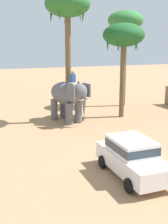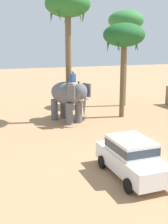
{
  "view_description": "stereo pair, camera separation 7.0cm",
  "coord_description": "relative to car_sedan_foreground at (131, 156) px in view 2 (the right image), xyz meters",
  "views": [
    {
      "loc": [
        -7.1,
        -10.75,
        5.72
      ],
      "look_at": [
        -0.44,
        5.5,
        1.6
      ],
      "focal_mm": 46.43,
      "sensor_mm": 36.0,
      "label": 1
    },
    {
      "loc": [
        -7.03,
        -10.77,
        5.72
      ],
      "look_at": [
        -0.44,
        5.5,
        1.6
      ],
      "focal_mm": 46.43,
      "sensor_mm": 36.0,
      "label": 2
    }
  ],
  "objects": [
    {
      "name": "ground_plane",
      "position": [
        0.63,
        0.51,
        -0.93
      ],
      "size": [
        120.0,
        120.0,
        0.0
      ],
      "primitive_type": "plane",
      "color": "tan"
    },
    {
      "name": "car_sedan_foreground",
      "position": [
        0.0,
        0.0,
        0.0
      ],
      "size": [
        1.96,
        4.14,
        1.7
      ],
      "color": "white",
      "rests_on": "ground"
    },
    {
      "name": "elephant_with_mahout",
      "position": [
        0.45,
        9.82,
        1.06
      ],
      "size": [
        2.61,
        4.01,
        3.88
      ],
      "color": "slate",
      "rests_on": "ground"
    },
    {
      "name": "palm_tree_near_hut",
      "position": [
        0.55,
        9.94,
        7.19
      ],
      "size": [
        3.2,
        3.2,
        9.35
      ],
      "color": "brown",
      "rests_on": "ground"
    },
    {
      "name": "palm_tree_left_of_road",
      "position": [
        7.27,
        13.48,
        6.6
      ],
      "size": [
        3.2,
        3.2,
        8.71
      ],
      "color": "brown",
      "rests_on": "ground"
    },
    {
      "name": "palm_tree_far_back",
      "position": [
        4.96,
        9.69,
        5.3
      ],
      "size": [
        3.2,
        3.2,
        7.31
      ],
      "color": "brown",
      "rests_on": "ground"
    }
  ]
}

